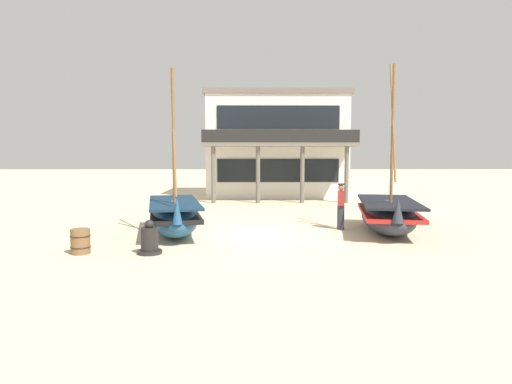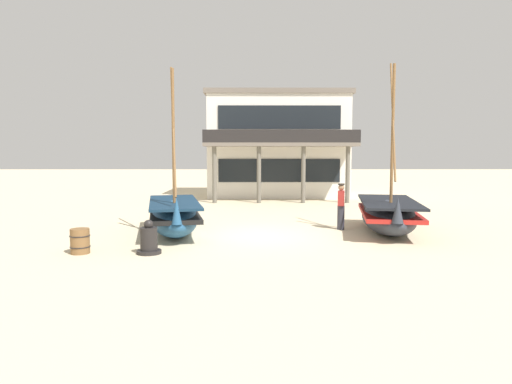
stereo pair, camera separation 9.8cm
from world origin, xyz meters
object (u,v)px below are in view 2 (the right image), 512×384
Objects in this scene: fishing_boat_near_left at (174,216)px; capstan_winch at (149,240)px; wooden_barrel at (80,241)px; harbor_building_main at (277,145)px; fisherman_by_hull at (341,207)px; fishing_boat_centre_large at (388,215)px.

fishing_boat_near_left is 3.04m from capstan_winch.
wooden_barrel is at bearing 179.23° from capstan_winch.
harbor_building_main reaches higher than wooden_barrel.
harbor_building_main reaches higher than fisherman_by_hull.
fishing_boat_near_left is 6.04× the size of capstan_winch.
harbor_building_main reaches higher than fishing_boat_near_left.
capstan_winch is 1.92m from wooden_barrel.
fishing_boat_centre_large is at bearing 2.52° from fishing_boat_near_left.
fishing_boat_centre_large is 10.15m from wooden_barrel.
fishing_boat_centre_large is 14.60m from harbor_building_main.
harbor_building_main is (6.37, 17.32, 2.95)m from wooden_barrel.
fisherman_by_hull is at bearing -82.95° from harbor_building_main.
fishing_boat_near_left reaches higher than fisherman_by_hull.
fisherman_by_hull is at bearing 26.13° from wooden_barrel.
harbor_building_main reaches higher than capstan_winch.
fishing_boat_near_left reaches higher than wooden_barrel.
fisherman_by_hull is 0.19× the size of harbor_building_main.
fisherman_by_hull is at bearing 32.99° from capstan_winch.
fishing_boat_near_left is 3.67m from wooden_barrel.
fishing_boat_near_left is at bearing 86.57° from capstan_winch.
harbor_building_main is (-1.66, 13.38, 2.47)m from fisherman_by_hull.
harbor_building_main is at bearing 69.81° from wooden_barrel.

